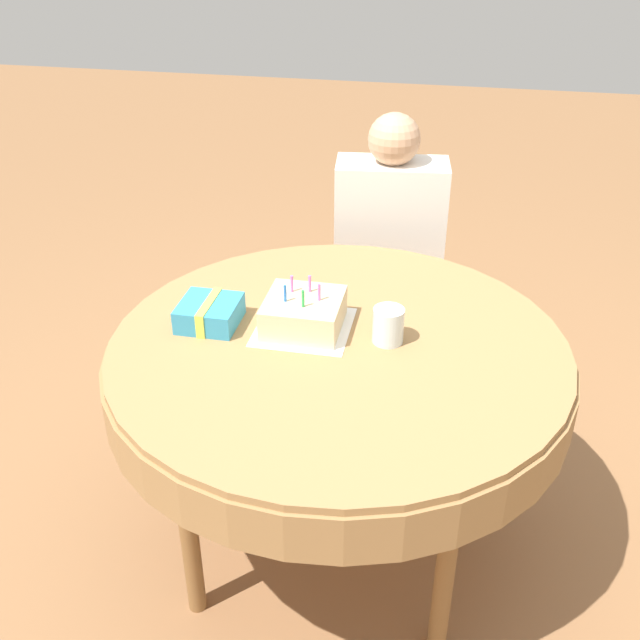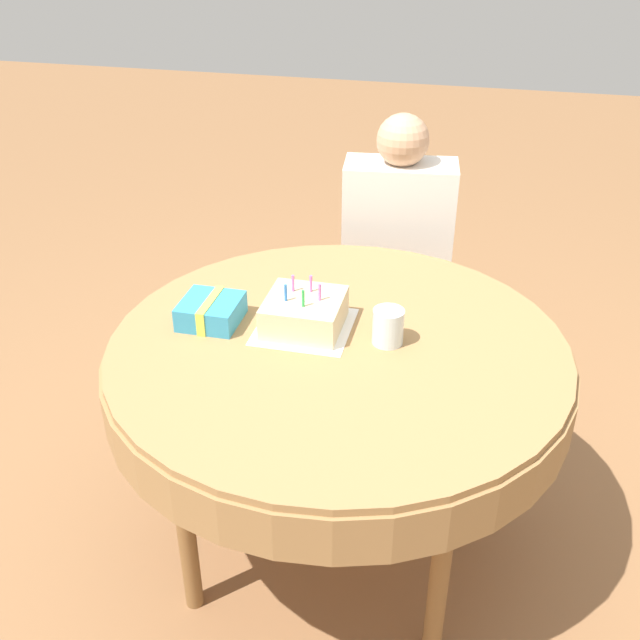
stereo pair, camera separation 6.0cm
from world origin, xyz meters
The scene contains 8 objects.
ground_plane centered at (0.00, 0.00, 0.00)m, with size 12.00×12.00×0.00m, color #8C603D.
dining_table centered at (0.00, 0.00, 0.64)m, with size 1.24×1.24×0.72m.
chair centered at (0.03, 0.96, 0.48)m, with size 0.46×0.46×0.89m.
person centered at (0.04, 0.86, 0.65)m, with size 0.42×0.32×1.10m.
napkin centered at (-0.11, 0.06, 0.72)m, with size 0.25×0.25×0.00m.
birthday_cake centered at (-0.11, 0.06, 0.77)m, with size 0.20×0.20×0.13m.
drinking_glass centered at (0.13, 0.03, 0.77)m, with size 0.08×0.08×0.10m.
gift_box centered at (-0.36, 0.03, 0.75)m, with size 0.16×0.16×0.07m.
Camera 1 is at (0.28, -1.65, 1.78)m, focal length 42.00 mm.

